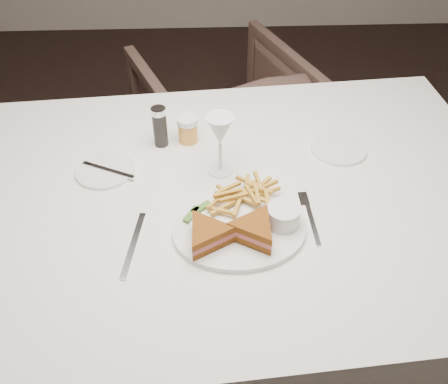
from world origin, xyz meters
The scene contains 4 objects.
ground centered at (0.00, 0.00, 0.00)m, with size 5.00×5.00×0.00m, color black.
table centered at (0.00, -0.15, 0.38)m, with size 1.54×1.02×0.75m, color white.
chair_far centered at (0.03, 0.81, 0.35)m, with size 0.67×0.63×0.69m, color #4D362F.
table_setting centered at (0.01, -0.20, 0.79)m, with size 0.82×0.55×0.18m.
Camera 1 is at (-0.04, -1.10, 1.63)m, focal length 40.00 mm.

